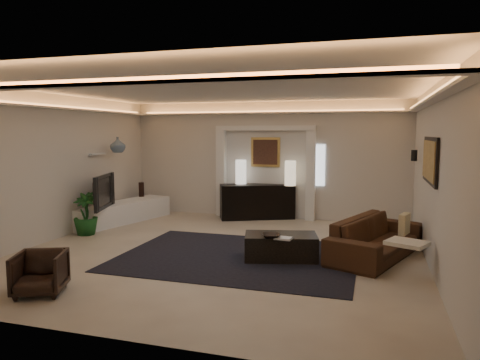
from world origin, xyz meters
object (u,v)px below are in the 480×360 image
(console, at_px, (257,202))
(armchair, at_px, (40,273))
(sofa, at_px, (376,238))
(coffee_table, at_px, (281,247))

(console, relative_size, armchair, 2.90)
(console, distance_m, armchair, 6.07)
(console, xyz_separation_m, sofa, (2.84, -2.76, -0.06))
(coffee_table, bearing_deg, armchair, -151.23)
(console, distance_m, coffee_table, 3.61)
(console, height_order, sofa, console)
(sofa, bearing_deg, armchair, 147.43)
(console, bearing_deg, coffee_table, -93.30)
(sofa, distance_m, armchair, 5.30)
(coffee_table, height_order, armchair, armchair)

